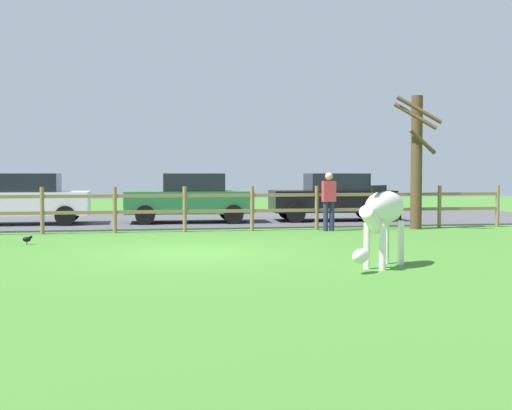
% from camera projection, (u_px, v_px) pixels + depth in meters
% --- Properties ---
extents(ground_plane, '(60.00, 60.00, 0.00)m').
position_uv_depth(ground_plane, '(191.00, 253.00, 13.63)').
color(ground_plane, '#3D7528').
extents(parking_asphalt, '(28.00, 7.40, 0.05)m').
position_uv_depth(parking_asphalt, '(165.00, 220.00, 22.75)').
color(parking_asphalt, '#47474C').
rests_on(parking_asphalt, ground_plane).
extents(paddock_fence, '(20.82, 0.11, 1.25)m').
position_uv_depth(paddock_fence, '(150.00, 206.00, 18.38)').
color(paddock_fence, olive).
rests_on(paddock_fence, ground_plane).
extents(bare_tree, '(1.26, 1.01, 3.84)m').
position_uv_depth(bare_tree, '(417.00, 158.00, 19.43)').
color(bare_tree, '#513A23').
rests_on(bare_tree, ground_plane).
extents(zebra, '(1.51, 1.50, 1.41)m').
position_uv_depth(zebra, '(383.00, 214.00, 11.53)').
color(zebra, white).
rests_on(zebra, ground_plane).
extents(crow_on_grass, '(0.21, 0.10, 0.20)m').
position_uv_depth(crow_on_grass, '(27.00, 239.00, 15.28)').
color(crow_on_grass, black).
rests_on(crow_on_grass, ground_plane).
extents(parked_car_black, '(4.11, 2.11, 1.56)m').
position_uv_depth(parked_car_black, '(333.00, 197.00, 22.33)').
color(parked_car_black, black).
rests_on(parked_car_black, parking_asphalt).
extents(parked_car_white, '(4.01, 1.91, 1.56)m').
position_uv_depth(parked_car_white, '(23.00, 198.00, 20.65)').
color(parked_car_white, white).
rests_on(parked_car_white, parking_asphalt).
extents(parked_car_green, '(4.07, 2.03, 1.56)m').
position_uv_depth(parked_car_green, '(190.00, 198.00, 21.48)').
color(parked_car_green, '#236B38').
rests_on(parked_car_green, parking_asphalt).
extents(visitor_near_fence, '(0.36, 0.23, 1.64)m').
position_uv_depth(visitor_near_fence, '(329.00, 199.00, 18.85)').
color(visitor_near_fence, '#232847').
rests_on(visitor_near_fence, ground_plane).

